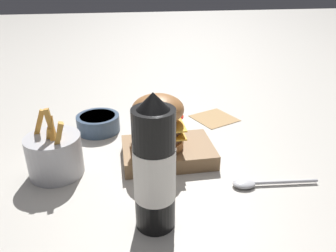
{
  "coord_description": "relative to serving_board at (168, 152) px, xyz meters",
  "views": [
    {
      "loc": [
        0.08,
        0.67,
        0.4
      ],
      "look_at": [
        -0.03,
        0.01,
        0.08
      ],
      "focal_mm": 35.0,
      "sensor_mm": 36.0,
      "label": 1
    }
  ],
  "objects": [
    {
      "name": "side_bowl",
      "position": [
        0.16,
        -0.18,
        0.01
      ],
      "size": [
        0.12,
        0.12,
        0.05
      ],
      "color": "#384C66",
      "rests_on": "ground_plane"
    },
    {
      "name": "ground_plane",
      "position": [
        0.03,
        -0.01,
        -0.02
      ],
      "size": [
        6.0,
        6.0,
        0.0
      ],
      "primitive_type": "plane",
      "color": "#B7B2A8"
    },
    {
      "name": "serving_board",
      "position": [
        0.0,
        0.0,
        0.0
      ],
      "size": [
        0.21,
        0.14,
        0.03
      ],
      "color": "olive",
      "rests_on": "ground_plane"
    },
    {
      "name": "parchment_square",
      "position": [
        -0.18,
        -0.2,
        -0.02
      ],
      "size": [
        0.15,
        0.15,
        0.0
      ],
      "color": "tan",
      "rests_on": "ground_plane"
    },
    {
      "name": "ketchup_puddle",
      "position": [
        -0.05,
        -0.24,
        -0.02
      ],
      "size": [
        0.07,
        0.07,
        0.0
      ],
      "color": "#B21E14",
      "rests_on": "ground_plane"
    },
    {
      "name": "spoon",
      "position": [
        -0.16,
        0.14,
        -0.01
      ],
      "size": [
        0.18,
        0.04,
        0.01
      ],
      "rotation": [
        0.0,
        0.0,
        6.18
      ],
      "color": "silver",
      "rests_on": "ground_plane"
    },
    {
      "name": "fries_basket",
      "position": [
        0.25,
        0.02,
        0.03
      ],
      "size": [
        0.12,
        0.12,
        0.15
      ],
      "color": "#B7B7BC",
      "rests_on": "ground_plane"
    },
    {
      "name": "ketchup_bottle",
      "position": [
        0.06,
        0.21,
        0.09
      ],
      "size": [
        0.07,
        0.07,
        0.24
      ],
      "color": "black",
      "rests_on": "ground_plane"
    },
    {
      "name": "burger",
      "position": [
        0.02,
        -0.0,
        0.08
      ],
      "size": [
        0.12,
        0.12,
        0.12
      ],
      "color": "#9E6638",
      "rests_on": "serving_board"
    }
  ]
}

